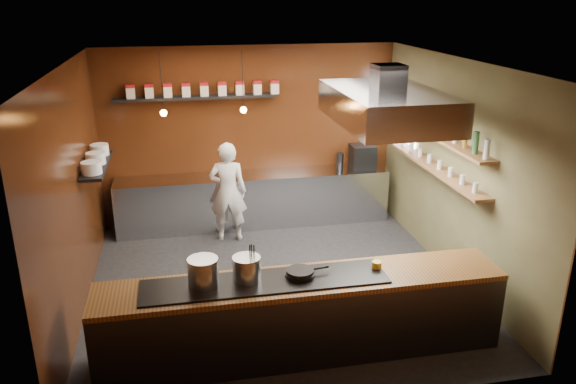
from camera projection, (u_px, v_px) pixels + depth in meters
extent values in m
plane|color=black|center=(277.00, 283.00, 7.77)|extent=(5.00, 5.00, 0.00)
plane|color=#361909|center=(250.00, 135.00, 9.57)|extent=(5.00, 0.00, 5.00)
plane|color=#361909|center=(73.00, 193.00, 6.80)|extent=(0.00, 5.00, 5.00)
plane|color=brown|center=(455.00, 169.00, 7.72)|extent=(0.00, 5.00, 5.00)
plane|color=silver|center=(275.00, 63.00, 6.76)|extent=(5.00, 5.00, 0.00)
plane|color=white|center=(405.00, 116.00, 9.15)|extent=(0.00, 1.00, 1.00)
cube|color=silver|center=(254.00, 199.00, 9.62)|extent=(4.60, 0.65, 0.90)
cube|color=#38383D|center=(302.00, 319.00, 6.14)|extent=(4.40, 0.70, 0.86)
cube|color=brown|center=(303.00, 281.00, 5.99)|extent=(4.40, 0.72, 0.06)
cube|color=black|center=(266.00, 282.00, 5.90)|extent=(2.60, 0.55, 0.02)
cube|color=black|center=(195.00, 98.00, 9.04)|extent=(2.60, 0.26, 0.04)
cube|color=black|center=(97.00, 165.00, 7.74)|extent=(0.30, 1.40, 0.04)
cube|color=#915B3A|center=(437.00, 135.00, 7.83)|extent=(0.26, 2.80, 0.04)
cube|color=#915B3A|center=(434.00, 167.00, 7.98)|extent=(0.26, 2.80, 0.04)
cube|color=#38383D|center=(388.00, 77.00, 6.68)|extent=(0.35, 0.35, 0.30)
cube|color=silver|center=(387.00, 106.00, 6.79)|extent=(1.20, 2.00, 0.40)
cube|color=white|center=(386.00, 123.00, 6.86)|extent=(1.00, 1.80, 0.02)
cylinder|color=black|center=(161.00, 83.00, 8.22)|extent=(0.01, 0.01, 0.90)
sphere|color=orange|center=(164.00, 113.00, 8.37)|extent=(0.10, 0.10, 0.10)
cylinder|color=black|center=(243.00, 80.00, 8.44)|extent=(0.01, 0.01, 0.90)
sphere|color=orange|center=(243.00, 110.00, 8.59)|extent=(0.10, 0.10, 0.10)
cube|color=beige|center=(131.00, 93.00, 8.82)|extent=(0.13, 0.13, 0.17)
cube|color=maroon|center=(130.00, 86.00, 8.78)|extent=(0.13, 0.13, 0.05)
cube|color=beige|center=(149.00, 92.00, 8.87)|extent=(0.13, 0.13, 0.17)
cube|color=maroon|center=(149.00, 85.00, 8.84)|extent=(0.13, 0.13, 0.05)
cube|color=beige|center=(168.00, 92.00, 8.93)|extent=(0.13, 0.13, 0.17)
cube|color=maroon|center=(167.00, 85.00, 8.89)|extent=(0.14, 0.13, 0.05)
cube|color=beige|center=(186.00, 91.00, 8.98)|extent=(0.13, 0.13, 0.17)
cube|color=maroon|center=(186.00, 84.00, 8.94)|extent=(0.13, 0.13, 0.05)
cube|color=beige|center=(204.00, 91.00, 9.03)|extent=(0.13, 0.13, 0.17)
cube|color=maroon|center=(204.00, 84.00, 9.00)|extent=(0.14, 0.13, 0.05)
cube|color=beige|center=(222.00, 90.00, 9.09)|extent=(0.13, 0.13, 0.17)
cube|color=maroon|center=(222.00, 83.00, 9.05)|extent=(0.14, 0.13, 0.05)
cube|color=beige|center=(240.00, 90.00, 9.14)|extent=(0.13, 0.13, 0.17)
cube|color=maroon|center=(240.00, 83.00, 9.10)|extent=(0.14, 0.13, 0.05)
cube|color=beige|center=(257.00, 89.00, 9.19)|extent=(0.13, 0.13, 0.17)
cube|color=maroon|center=(257.00, 82.00, 9.15)|extent=(0.14, 0.13, 0.05)
cube|color=beige|center=(274.00, 88.00, 9.24)|extent=(0.13, 0.13, 0.17)
cube|color=maroon|center=(274.00, 82.00, 9.21)|extent=(0.14, 0.13, 0.05)
cylinder|color=white|center=(92.00, 168.00, 7.29)|extent=(0.26, 0.26, 0.16)
cylinder|color=white|center=(96.00, 158.00, 7.71)|extent=(0.26, 0.26, 0.16)
cylinder|color=white|center=(100.00, 150.00, 8.12)|extent=(0.26, 0.26, 0.16)
cylinder|color=silver|center=(487.00, 150.00, 6.58)|extent=(0.06, 0.06, 0.24)
cylinder|color=#2D5933|center=(476.00, 144.00, 6.82)|extent=(0.06, 0.06, 0.24)
cylinder|color=#8C601E|center=(465.00, 139.00, 7.06)|extent=(0.06, 0.06, 0.24)
cylinder|color=silver|center=(455.00, 134.00, 7.30)|extent=(0.06, 0.06, 0.24)
cylinder|color=#2D5933|center=(446.00, 130.00, 7.54)|extent=(0.06, 0.06, 0.24)
cylinder|color=#8C601E|center=(438.00, 125.00, 7.78)|extent=(0.06, 0.06, 0.24)
cylinder|color=silver|center=(430.00, 121.00, 8.02)|extent=(0.06, 0.06, 0.24)
cylinder|color=#2D5933|center=(422.00, 118.00, 8.26)|extent=(0.06, 0.06, 0.24)
cylinder|color=#8C601E|center=(415.00, 114.00, 8.50)|extent=(0.06, 0.06, 0.24)
cylinder|color=silver|center=(408.00, 111.00, 8.74)|extent=(0.06, 0.06, 0.24)
cylinder|color=#2D5933|center=(402.00, 108.00, 8.98)|extent=(0.06, 0.06, 0.24)
cylinder|color=silver|center=(475.00, 188.00, 6.89)|extent=(0.07, 0.07, 0.13)
cylinder|color=silver|center=(462.00, 180.00, 7.20)|extent=(0.07, 0.07, 0.13)
cylinder|color=silver|center=(451.00, 172.00, 7.50)|extent=(0.07, 0.07, 0.13)
cylinder|color=silver|center=(440.00, 165.00, 7.80)|extent=(0.07, 0.07, 0.13)
cylinder|color=silver|center=(430.00, 158.00, 8.11)|extent=(0.07, 0.07, 0.13)
cylinder|color=silver|center=(420.00, 152.00, 8.41)|extent=(0.07, 0.07, 0.13)
cylinder|color=silver|center=(411.00, 147.00, 8.72)|extent=(0.07, 0.07, 0.13)
cylinder|color=silver|center=(403.00, 142.00, 9.02)|extent=(0.07, 0.07, 0.13)
cylinder|color=#B4B6BB|center=(203.00, 272.00, 5.75)|extent=(0.40, 0.40, 0.31)
cylinder|color=#B5B7BC|center=(247.00, 269.00, 5.85)|extent=(0.39, 0.39, 0.28)
cylinder|color=silver|center=(252.00, 271.00, 5.91)|extent=(0.14, 0.14, 0.17)
cylinder|color=black|center=(300.00, 275.00, 5.98)|extent=(0.32, 0.32, 0.04)
cylinder|color=black|center=(300.00, 271.00, 5.97)|extent=(0.29, 0.29, 0.04)
cylinder|color=black|center=(321.00, 268.00, 6.05)|extent=(0.18, 0.05, 0.02)
cylinder|color=gold|center=(377.00, 266.00, 6.16)|extent=(0.12, 0.12, 0.10)
cube|color=black|center=(363.00, 157.00, 9.76)|extent=(0.42, 0.40, 0.41)
imported|color=silver|center=(228.00, 192.00, 8.91)|extent=(0.65, 0.48, 1.62)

